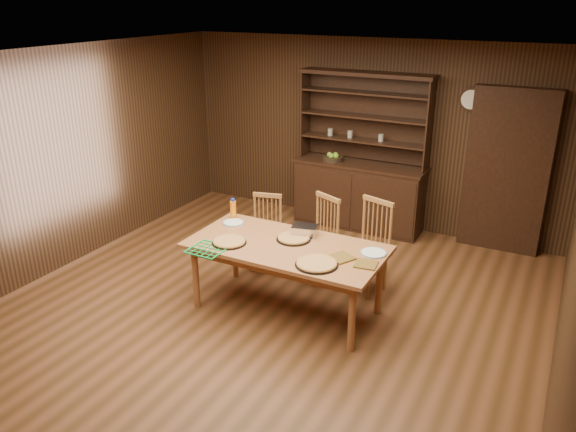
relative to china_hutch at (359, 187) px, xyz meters
The scene contains 20 objects.
floor 2.82m from the china_hutch, 89.99° to the right, with size 6.00×6.00×0.00m, color brown.
room_shell 2.92m from the china_hutch, 89.99° to the right, with size 6.00×6.00×6.00m.
china_hutch is the anchor object (origin of this frame).
doorway 1.96m from the china_hutch, ahead, with size 1.00×0.18×2.10m, color black.
wall_clock 1.89m from the china_hutch, ahead, with size 0.30×0.05×0.30m.
dining_table 2.54m from the china_hutch, 86.22° to the right, with size 2.01×1.01×0.75m.
chair_left 1.82m from the china_hutch, 107.03° to the right, with size 0.45×0.44×0.92m.
chair_center 1.70m from the china_hutch, 84.01° to the right, with size 0.54×0.53×1.00m.
chair_right 1.83m from the china_hutch, 65.10° to the right, with size 0.53×0.52×1.05m.
pizza_left 2.80m from the china_hutch, 97.68° to the right, with size 0.36×0.36×0.04m.
pizza_right 2.88m from the china_hutch, 77.26° to the right, with size 0.41×0.41×0.04m.
pizza_center 2.39m from the china_hutch, 85.85° to the right, with size 0.36×0.36×0.04m.
cooling_rack 3.04m from the china_hutch, 99.06° to the right, with size 0.34×0.34×0.02m, color #0DAA48, non-canonical shape.
plate_left 2.38m from the china_hutch, 105.30° to the right, with size 0.24×0.24×0.02m.
plate_right 2.54m from the china_hutch, 66.16° to the right, with size 0.26×0.26×0.02m.
foil_dish 2.24m from the china_hutch, 84.37° to the right, with size 0.26×0.19×0.10m, color silver.
juice_bottle 2.29m from the china_hutch, 108.38° to the right, with size 0.07×0.07×0.23m.
pot_holder_a 2.79m from the china_hutch, 67.98° to the right, with size 0.20×0.20×0.02m, color #AF2314.
pot_holder_b 2.68m from the china_hutch, 73.01° to the right, with size 0.22×0.22×0.02m, color #AF2314.
fruit_bowl 0.56m from the china_hutch, behind, with size 0.29×0.29×0.12m.
Camera 1 is at (2.60, -4.38, 3.13)m, focal length 35.00 mm.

